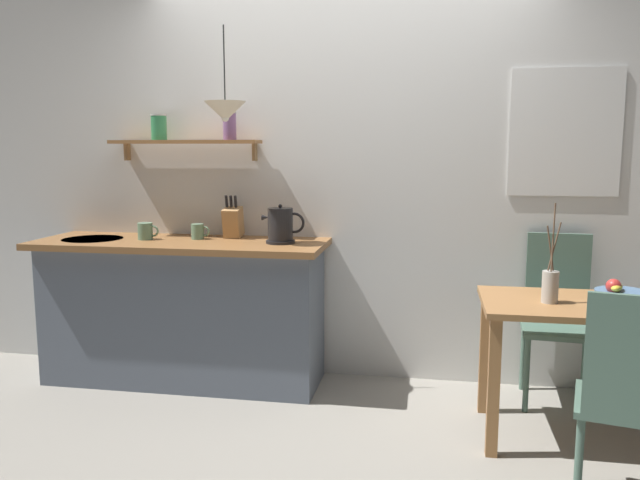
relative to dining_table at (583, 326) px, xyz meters
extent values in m
plane|color=gray|center=(-1.32, 0.12, -0.60)|extent=(14.00, 14.00, 0.00)
cube|color=white|center=(-1.12, 0.77, 0.75)|extent=(6.80, 0.10, 2.70)
cube|color=white|center=(0.00, 0.72, 0.98)|extent=(0.64, 0.01, 0.75)
cube|color=silver|center=(0.00, 0.72, 0.98)|extent=(0.58, 0.01, 0.69)
cube|color=slate|center=(-2.32, 0.44, -0.16)|extent=(1.74, 0.52, 0.88)
cube|color=brown|center=(-2.32, 0.42, 0.30)|extent=(1.83, 0.63, 0.04)
cylinder|color=#B7BABF|center=(-2.90, 0.40, 0.31)|extent=(0.38, 0.38, 0.01)
cube|color=#9E6B3D|center=(-2.34, 0.61, 0.93)|extent=(0.98, 0.18, 0.02)
cube|color=#99754C|center=(-2.78, 0.69, 0.87)|extent=(0.02, 0.06, 0.12)
cube|color=#99754C|center=(-1.90, 0.69, 0.87)|extent=(0.02, 0.06, 0.12)
cylinder|color=#3366A3|center=(-2.52, 0.61, 1.01)|extent=(0.08, 0.08, 0.14)
cylinder|color=silver|center=(-2.52, 0.61, 1.09)|extent=(0.08, 0.08, 0.01)
cylinder|color=#388E56|center=(-2.52, 0.61, 1.02)|extent=(0.10, 0.10, 0.15)
cylinder|color=silver|center=(-2.52, 0.61, 1.10)|extent=(0.11, 0.11, 0.01)
cylinder|color=#7F5689|center=(-2.04, 0.61, 1.02)|extent=(0.08, 0.08, 0.17)
cylinder|color=silver|center=(-2.04, 0.61, 1.11)|extent=(0.09, 0.09, 0.01)
cube|color=#9E6B3D|center=(0.00, 0.00, 0.11)|extent=(1.01, 0.63, 0.03)
cube|color=#9E6B3D|center=(-0.45, -0.26, -0.25)|extent=(0.06, 0.06, 0.69)
cube|color=#9E6B3D|center=(-0.45, 0.26, -0.25)|extent=(0.06, 0.06, 0.69)
cube|color=#4C6B5B|center=(0.03, -0.66, -0.14)|extent=(0.48, 0.47, 0.03)
cube|color=#4C6B5B|center=(-0.01, -0.84, 0.11)|extent=(0.35, 0.11, 0.48)
cylinder|color=#4C6B5B|center=(-0.09, -0.46, -0.38)|extent=(0.03, 0.03, 0.44)
cylinder|color=#4C6B5B|center=(-0.17, -0.78, -0.38)|extent=(0.03, 0.03, 0.44)
cube|color=#4C6B5B|center=(-0.03, 0.46, -0.15)|extent=(0.45, 0.45, 0.03)
cube|color=#4C6B5B|center=(-0.01, 0.66, 0.13)|extent=(0.37, 0.06, 0.52)
cylinder|color=#4C6B5B|center=(-0.22, 0.30, -0.38)|extent=(0.03, 0.03, 0.43)
cylinder|color=#4C6B5B|center=(0.14, 0.27, -0.38)|extent=(0.03, 0.03, 0.43)
cylinder|color=#4C6B5B|center=(-0.19, 0.65, -0.38)|extent=(0.03, 0.03, 0.43)
cylinder|color=#4C6B5B|center=(0.17, 0.63, -0.38)|extent=(0.03, 0.03, 0.43)
cylinder|color=#51759E|center=(0.15, -0.08, 0.13)|extent=(0.11, 0.11, 0.01)
cylinder|color=#51759E|center=(0.15, -0.08, 0.17)|extent=(0.25, 0.25, 0.07)
ellipsoid|color=yellow|center=(0.12, -0.08, 0.23)|extent=(0.10, 0.15, 0.04)
sphere|color=red|center=(0.10, -0.09, 0.23)|extent=(0.07, 0.07, 0.07)
cylinder|color=#B7B2A8|center=(-0.18, -0.04, 0.20)|extent=(0.08, 0.08, 0.16)
cylinder|color=brown|center=(-0.19, -0.04, 0.40)|extent=(0.05, 0.03, 0.23)
cylinder|color=brown|center=(-0.18, -0.04, 0.45)|extent=(0.01, 0.03, 0.34)
cylinder|color=brown|center=(-0.17, -0.03, 0.41)|extent=(0.06, 0.03, 0.24)
cylinder|color=black|center=(-1.67, 0.43, 0.33)|extent=(0.18, 0.18, 0.02)
cylinder|color=#232326|center=(-1.67, 0.43, 0.43)|extent=(0.15, 0.15, 0.20)
sphere|color=black|center=(-1.67, 0.43, 0.54)|extent=(0.02, 0.02, 0.02)
cone|color=#232326|center=(-1.76, 0.43, 0.47)|extent=(0.04, 0.04, 0.04)
torus|color=black|center=(-1.58, 0.43, 0.44)|extent=(0.13, 0.02, 0.13)
cube|color=tan|center=(-2.02, 0.59, 0.42)|extent=(0.11, 0.15, 0.20)
cylinder|color=black|center=(-2.05, 0.56, 0.56)|extent=(0.02, 0.03, 0.08)
cylinder|color=black|center=(-2.02, 0.56, 0.56)|extent=(0.02, 0.03, 0.08)
cylinder|color=black|center=(-1.99, 0.56, 0.56)|extent=(0.02, 0.03, 0.08)
cylinder|color=slate|center=(-2.55, 0.43, 0.37)|extent=(0.09, 0.09, 0.11)
torus|color=slate|center=(-2.50, 0.43, 0.37)|extent=(0.07, 0.01, 0.07)
cylinder|color=slate|center=(-2.23, 0.50, 0.37)|extent=(0.08, 0.08, 0.10)
torus|color=slate|center=(-2.18, 0.50, 0.37)|extent=(0.07, 0.01, 0.07)
cylinder|color=black|center=(-1.98, 0.34, 1.38)|extent=(0.01, 0.01, 0.43)
cone|color=beige|center=(-1.98, 0.34, 1.10)|extent=(0.24, 0.24, 0.12)
sphere|color=white|center=(-1.98, 0.34, 1.07)|extent=(0.04, 0.04, 0.04)
camera|label=1|loc=(-0.77, -3.27, 0.89)|focal=35.40mm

